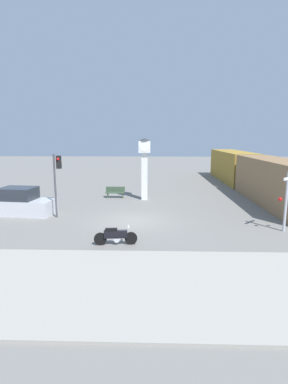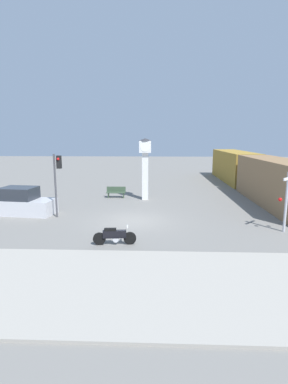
{
  "view_description": "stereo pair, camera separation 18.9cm",
  "coord_description": "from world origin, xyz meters",
  "views": [
    {
      "loc": [
        1.19,
        -17.65,
        5.09
      ],
      "look_at": [
        0.63,
        0.97,
        1.62
      ],
      "focal_mm": 28.0,
      "sensor_mm": 36.0,
      "label": 1
    },
    {
      "loc": [
        1.38,
        -17.64,
        5.09
      ],
      "look_at": [
        0.63,
        0.97,
        1.62
      ],
      "focal_mm": 28.0,
      "sensor_mm": 36.0,
      "label": 2
    }
  ],
  "objects": [
    {
      "name": "bench",
      "position": [
        -1.98,
        7.03,
        0.49
      ],
      "size": [
        1.6,
        0.44,
        0.92
      ],
      "color": "#384C38",
      "rests_on": "ground_plane"
    },
    {
      "name": "clock_tower",
      "position": [
        0.51,
        6.38,
        3.26
      ],
      "size": [
        1.11,
        1.11,
        4.95
      ],
      "color": "white",
      "rests_on": "ground_plane"
    },
    {
      "name": "sidewalk_strip",
      "position": [
        0.0,
        -8.11,
        0.05
      ],
      "size": [
        36.0,
        6.0,
        0.1
      ],
      "color": "#9E998E",
      "rests_on": "ground_plane"
    },
    {
      "name": "traffic_light",
      "position": [
        -4.79,
        0.68,
        2.78
      ],
      "size": [
        0.5,
        0.35,
        4.03
      ],
      "color": "#47474C",
      "rests_on": "ground_plane"
    },
    {
      "name": "freight_train",
      "position": [
        10.46,
        11.15,
        1.7
      ],
      "size": [
        2.8,
        24.48,
        3.4
      ],
      "color": "olive",
      "rests_on": "ground_plane"
    },
    {
      "name": "motorcycle",
      "position": [
        -0.57,
        -4.11,
        0.44
      ],
      "size": [
        2.06,
        0.45,
        0.91
      ],
      "rotation": [
        0.0,
        0.0,
        0.1
      ],
      "color": "black",
      "rests_on": "ground_plane"
    },
    {
      "name": "railroad_crossing_signal",
      "position": [
        8.34,
        -1.77,
        1.79
      ],
      "size": [
        0.9,
        0.82,
        3.26
      ],
      "color": "#B7B7BC",
      "rests_on": "ground_plane"
    },
    {
      "name": "parked_car",
      "position": [
        -7.53,
        1.39,
        0.75
      ],
      "size": [
        4.38,
        2.26,
        1.8
      ],
      "rotation": [
        0.0,
        0.0,
        -0.11
      ],
      "color": "silver",
      "rests_on": "ground_plane"
    },
    {
      "name": "ground_plane",
      "position": [
        0.0,
        0.0,
        0.0
      ],
      "size": [
        120.0,
        120.0,
        0.0
      ],
      "primitive_type": "plane",
      "color": "slate"
    }
  ]
}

